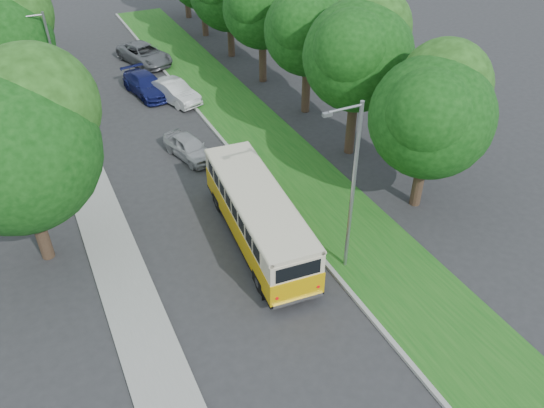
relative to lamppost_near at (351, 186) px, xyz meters
name	(u,v)px	position (x,y,z in m)	size (l,w,h in m)	color
ground	(234,261)	(-4.21, 2.50, -4.37)	(120.00, 120.00, 0.00)	#2B2B2D
curb	(260,185)	(-0.61, 7.50, -4.29)	(0.20, 70.00, 0.15)	gray
grass_verge	(298,175)	(1.74, 7.50, -4.30)	(4.50, 70.00, 0.13)	#185516
sidewalk	(104,227)	(-9.01, 7.50, -4.31)	(2.20, 70.00, 0.12)	gray
treeline	(169,13)	(-1.06, 20.49, 1.56)	(24.27, 41.91, 9.46)	#332319
lamppost_near	(351,186)	(0.00, 0.00, 0.00)	(1.71, 0.16, 8.00)	gray
lamppost_far	(55,70)	(-8.91, 18.50, -0.25)	(1.71, 0.16, 7.50)	gray
warning_sign	(78,134)	(-8.71, 14.48, -2.66)	(0.56, 0.10, 2.50)	gray
vintage_bus	(258,217)	(-2.64, 3.29, -2.96)	(2.43, 9.46, 2.81)	#DFAA07
car_silver	(189,147)	(-3.02, 12.12, -3.70)	(1.58, 3.93, 1.34)	#ACADB1
car_white	(174,92)	(-1.46, 19.89, -3.63)	(1.57, 4.49, 1.48)	silver
car_blue	(146,85)	(-2.90, 21.94, -3.63)	(2.06, 5.06, 1.47)	navy
car_grey	(145,54)	(-1.42, 28.00, -3.60)	(2.55, 5.54, 1.54)	slate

